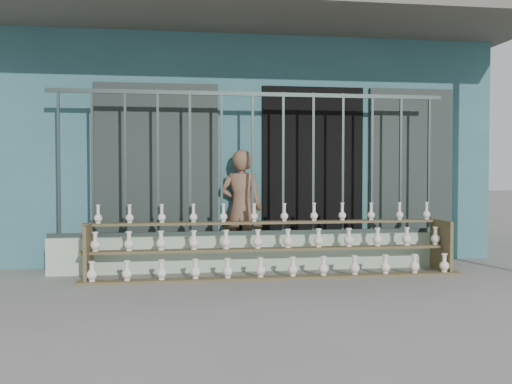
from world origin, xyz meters
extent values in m
plane|color=slate|center=(0.00, 0.00, 0.00)|extent=(60.00, 60.00, 0.00)
cube|color=#2F5E64|center=(0.00, 4.30, 1.60)|extent=(7.00, 5.00, 3.20)
cube|color=black|center=(0.90, 1.82, 1.20)|extent=(1.40, 0.12, 2.40)
cube|color=black|center=(-1.20, 1.78, 1.20)|extent=(1.60, 0.08, 2.40)
cube|color=black|center=(2.30, 1.78, 1.20)|extent=(1.20, 0.08, 2.40)
cube|color=#59544C|center=(0.00, 1.20, 3.15)|extent=(7.40, 2.00, 0.12)
cube|color=#A7C3A7|center=(0.00, 1.30, 0.23)|extent=(5.00, 0.20, 0.45)
cube|color=#283330|center=(-2.35, 1.30, 1.35)|extent=(0.03, 0.03, 1.80)
cube|color=#283330|center=(-1.96, 1.30, 1.35)|extent=(0.03, 0.03, 1.80)
cube|color=#283330|center=(-1.57, 1.30, 1.35)|extent=(0.03, 0.03, 1.80)
cube|color=#283330|center=(-1.18, 1.30, 1.35)|extent=(0.03, 0.03, 1.80)
cube|color=#283330|center=(-0.78, 1.30, 1.35)|extent=(0.03, 0.03, 1.80)
cube|color=#283330|center=(-0.39, 1.30, 1.35)|extent=(0.03, 0.03, 1.80)
cube|color=#283330|center=(0.00, 1.30, 1.35)|extent=(0.03, 0.03, 1.80)
cube|color=#283330|center=(0.39, 1.30, 1.35)|extent=(0.03, 0.03, 1.80)
cube|color=#283330|center=(0.78, 1.30, 1.35)|extent=(0.03, 0.03, 1.80)
cube|color=#283330|center=(1.17, 1.30, 1.35)|extent=(0.03, 0.03, 1.80)
cube|color=#283330|center=(1.57, 1.30, 1.35)|extent=(0.03, 0.03, 1.80)
cube|color=#283330|center=(1.96, 1.30, 1.35)|extent=(0.03, 0.03, 1.80)
cube|color=#283330|center=(2.35, 1.30, 1.35)|extent=(0.03, 0.03, 1.80)
cube|color=#283330|center=(0.00, 1.30, 2.22)|extent=(5.00, 0.04, 0.05)
cube|color=#283330|center=(0.00, 1.30, 0.47)|extent=(5.00, 0.04, 0.05)
cube|color=brown|center=(0.19, 0.65, 0.01)|extent=(4.50, 0.18, 0.03)
cube|color=brown|center=(0.19, 0.90, 0.32)|extent=(4.50, 0.18, 0.03)
cube|color=brown|center=(0.19, 1.15, 0.61)|extent=(4.50, 0.18, 0.03)
cube|color=brown|center=(-1.96, 0.90, 0.32)|extent=(0.04, 0.55, 0.64)
cube|color=brown|center=(2.34, 0.90, 0.32)|extent=(0.04, 0.55, 0.64)
imported|color=brown|center=(-0.11, 1.60, 0.77)|extent=(0.65, 0.53, 1.54)
camera|label=1|loc=(-1.00, -5.81, 1.24)|focal=40.00mm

